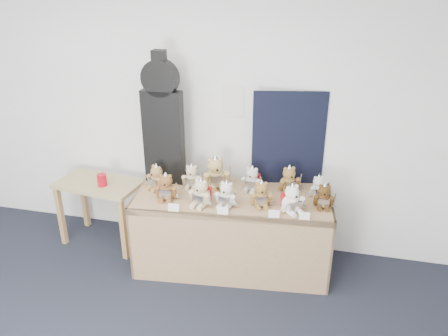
% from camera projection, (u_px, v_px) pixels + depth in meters
% --- Properties ---
extents(room_shell, '(6.00, 6.00, 6.00)m').
position_uv_depth(room_shell, '(233.00, 101.00, 4.05)').
color(room_shell, silver).
rests_on(room_shell, floor).
extents(display_table, '(1.84, 0.92, 0.74)m').
position_uv_depth(display_table, '(232.00, 215.00, 3.94)').
color(display_table, '#95704B').
rests_on(display_table, floor).
extents(side_table, '(0.87, 0.56, 0.68)m').
position_uv_depth(side_table, '(100.00, 193.00, 4.37)').
color(side_table, '#92824E').
rests_on(side_table, floor).
extents(guitar_case, '(0.38, 0.12, 1.24)m').
position_uv_depth(guitar_case, '(163.00, 121.00, 3.98)').
color(guitar_case, black).
rests_on(guitar_case, display_table).
extents(navy_board, '(0.66, 0.15, 0.89)m').
position_uv_depth(navy_board, '(288.00, 139.00, 4.01)').
color(navy_board, black).
rests_on(navy_board, display_table).
extents(red_cup, '(0.09, 0.09, 0.12)m').
position_uv_depth(red_cup, '(102.00, 180.00, 4.22)').
color(red_cup, '#AD0B1A').
rests_on(red_cup, side_table).
extents(teddy_front_far_left, '(0.23, 0.19, 0.27)m').
position_uv_depth(teddy_front_far_left, '(166.00, 188.00, 3.84)').
color(teddy_front_far_left, brown).
rests_on(teddy_front_far_left, display_table).
extents(teddy_front_left, '(0.23, 0.21, 0.28)m').
position_uv_depth(teddy_front_left, '(201.00, 194.00, 3.74)').
color(teddy_front_left, beige).
rests_on(teddy_front_left, display_table).
extents(teddy_front_centre, '(0.21, 0.19, 0.26)m').
position_uv_depth(teddy_front_centre, '(226.00, 195.00, 3.72)').
color(teddy_front_centre, silver).
rests_on(teddy_front_centre, display_table).
extents(teddy_front_right, '(0.21, 0.19, 0.26)m').
position_uv_depth(teddy_front_right, '(261.00, 195.00, 3.73)').
color(teddy_front_right, olive).
rests_on(teddy_front_right, display_table).
extents(teddy_front_far_right, '(0.23, 0.23, 0.28)m').
position_uv_depth(teddy_front_far_right, '(292.00, 200.00, 3.63)').
color(teddy_front_far_right, white).
rests_on(teddy_front_far_right, display_table).
extents(teddy_front_end, '(0.20, 0.16, 0.24)m').
position_uv_depth(teddy_front_end, '(324.00, 197.00, 3.71)').
color(teddy_front_end, '#4E341A').
rests_on(teddy_front_end, display_table).
extents(teddy_back_left, '(0.21, 0.17, 0.25)m').
position_uv_depth(teddy_back_left, '(192.00, 177.00, 4.07)').
color(teddy_back_left, beige).
rests_on(teddy_back_left, display_table).
extents(teddy_back_centre_left, '(0.28, 0.27, 0.34)m').
position_uv_depth(teddy_back_centre_left, '(216.00, 174.00, 4.04)').
color(teddy_back_centre_left, tan).
rests_on(teddy_back_centre_left, display_table).
extents(teddy_back_centre_right, '(0.21, 0.19, 0.26)m').
position_uv_depth(teddy_back_centre_right, '(252.00, 180.00, 4.01)').
color(teddy_back_centre_right, beige).
rests_on(teddy_back_centre_right, display_table).
extents(teddy_back_right, '(0.23, 0.22, 0.27)m').
position_uv_depth(teddy_back_right, '(289.00, 180.00, 3.98)').
color(teddy_back_right, olive).
rests_on(teddy_back_right, display_table).
extents(teddy_back_end, '(0.19, 0.18, 0.23)m').
position_uv_depth(teddy_back_end, '(318.00, 187.00, 3.89)').
color(teddy_back_end, silver).
rests_on(teddy_back_end, display_table).
extents(teddy_back_far_left, '(0.21, 0.21, 0.26)m').
position_uv_depth(teddy_back_far_left, '(157.00, 178.00, 4.03)').
color(teddy_back_far_left, '#9C7548').
rests_on(teddy_back_far_left, display_table).
extents(entry_card_a, '(0.10, 0.03, 0.07)m').
position_uv_depth(entry_card_a, '(173.00, 208.00, 3.66)').
color(entry_card_a, white).
rests_on(entry_card_a, display_table).
extents(entry_card_b, '(0.09, 0.03, 0.07)m').
position_uv_depth(entry_card_b, '(223.00, 211.00, 3.61)').
color(entry_card_b, white).
rests_on(entry_card_b, display_table).
extents(entry_card_c, '(0.09, 0.03, 0.07)m').
position_uv_depth(entry_card_c, '(274.00, 214.00, 3.57)').
color(entry_card_c, white).
rests_on(entry_card_c, display_table).
extents(entry_card_d, '(0.09, 0.03, 0.06)m').
position_uv_depth(entry_card_d, '(305.00, 216.00, 3.54)').
color(entry_card_d, white).
rests_on(entry_card_d, display_table).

